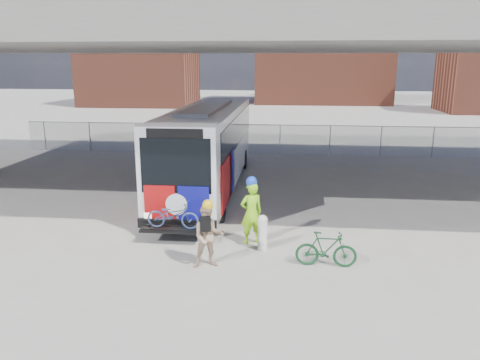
# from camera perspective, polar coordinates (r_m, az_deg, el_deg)

# --- Properties ---
(ground) EXTENTS (160.00, 160.00, 0.00)m
(ground) POSITION_cam_1_polar(r_m,az_deg,el_deg) (17.19, 0.71, -4.41)
(ground) COLOR #9E9991
(ground) RESTS_ON ground
(bus) EXTENTS (2.67, 12.90, 3.69)m
(bus) POSITION_cam_1_polar(r_m,az_deg,el_deg) (20.55, -3.91, 4.69)
(bus) COLOR silver
(bus) RESTS_ON ground
(overpass) EXTENTS (40.00, 16.00, 7.95)m
(overpass) POSITION_cam_1_polar(r_m,az_deg,el_deg) (20.32, 1.82, 17.16)
(overpass) COLOR #605E59
(overpass) RESTS_ON ground
(chainlink_fence) EXTENTS (30.00, 0.06, 30.00)m
(chainlink_fence) POSITION_cam_1_polar(r_m,az_deg,el_deg) (28.56, 2.89, 5.96)
(chainlink_fence) COLOR gray
(chainlink_fence) RESTS_ON ground
(brick_buildings) EXTENTS (54.00, 22.00, 12.00)m
(brick_buildings) POSITION_cam_1_polar(r_m,az_deg,el_deg) (64.47, 5.81, 14.00)
(brick_buildings) COLOR brown
(brick_buildings) RESTS_ON ground
(smokestack) EXTENTS (2.20, 2.20, 25.00)m
(smokestack) POSITION_cam_1_polar(r_m,az_deg,el_deg) (72.68, 16.69, 19.10)
(smokestack) COLOR brown
(smokestack) RESTS_ON ground
(bollard) EXTENTS (0.29, 0.29, 1.10)m
(bollard) POSITION_cam_1_polar(r_m,az_deg,el_deg) (14.00, 2.76, -6.27)
(bollard) COLOR silver
(bollard) RESTS_ON ground
(cyclist_hivis) EXTENTS (0.84, 0.73, 2.14)m
(cyclist_hivis) POSITION_cam_1_polar(r_m,az_deg,el_deg) (14.39, 1.40, -3.83)
(cyclist_hivis) COLOR #88DC17
(cyclist_hivis) RESTS_ON ground
(cyclist_tan) EXTENTS (1.00, 0.87, 1.92)m
(cyclist_tan) POSITION_cam_1_polar(r_m,az_deg,el_deg) (12.79, -3.89, -6.77)
(cyclist_tan) COLOR tan
(cyclist_tan) RESTS_ON ground
(bike_parked) EXTENTS (1.69, 0.52, 1.01)m
(bike_parked) POSITION_cam_1_polar(r_m,az_deg,el_deg) (13.14, 10.45, -8.31)
(bike_parked) COLOR #154222
(bike_parked) RESTS_ON ground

